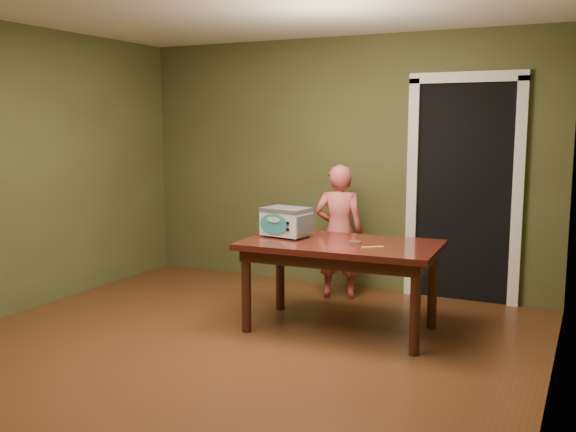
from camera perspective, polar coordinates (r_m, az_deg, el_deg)
The scene contains 8 objects.
floor at distance 4.83m, azimuth -6.81°, elevation -12.70°, with size 5.00×5.00×0.00m, color #572D19.
room_shell at distance 4.51m, azimuth -7.18°, elevation 8.01°, with size 4.52×5.02×2.61m.
doorway at distance 6.70m, azimuth 15.80°, elevation 2.24°, with size 1.10×0.66×2.25m.
dining_table at distance 5.33m, azimuth 4.70°, elevation -3.37°, with size 1.64×0.98×0.75m.
toy_oven at distance 5.51m, azimuth -0.17°, elevation -0.44°, with size 0.44×0.33×0.25m.
baking_pan at distance 5.24m, azimuth 5.99°, elevation -2.34°, with size 0.10×0.10×0.02m.
spatula at distance 5.10m, azimuth 7.53°, elevation -2.75°, with size 0.18×0.03×0.01m, color #EBC466.
child at distance 6.32m, azimuth 4.54°, elevation -1.40°, with size 0.48×0.32×1.33m, color #D05755.
Camera 1 is at (2.45, -3.79, 1.72)m, focal length 40.00 mm.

